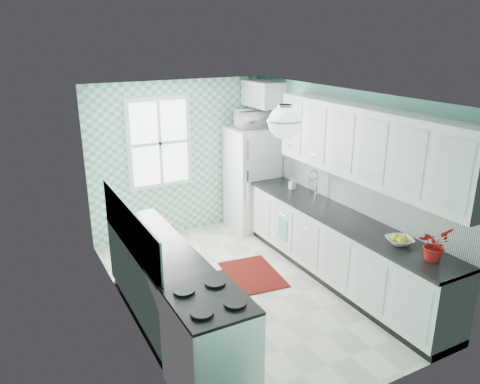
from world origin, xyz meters
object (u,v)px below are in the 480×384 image
ceiling_light (285,122)px  potted_plant (434,244)px  sink (307,198)px  microwave (253,119)px  fridge (252,178)px  fruit_bowl (400,241)px  stove (210,346)px

ceiling_light → potted_plant: 1.99m
sink → microwave: (-0.09, 1.43, 0.93)m
fridge → sink: 1.44m
ceiling_light → fruit_bowl: ceiling_light is taller
ceiling_light → sink: size_ratio=0.66×
sink → fruit_bowl: sink is taller
sink → potted_plant: sink is taller
stove → fruit_bowl: (2.40, 0.13, 0.46)m
sink → microwave: bearing=95.1°
potted_plant → microwave: microwave is taller
fruit_bowl → stove: bearing=-177.0°
fridge → microwave: size_ratio=3.29×
ceiling_light → fruit_bowl: bearing=-25.8°
potted_plant → fruit_bowl: bearing=90.0°
sink → microwave: 1.71m
ceiling_light → sink: (1.20, 1.16, -1.39)m
stove → sink: size_ratio=1.87×
sink → fruit_bowl: 1.74m
fridge → ceiling_light: bearing=-114.1°
stove → sink: bearing=36.8°
fruit_bowl → potted_plant: bearing=-90.0°
potted_plant → microwave: bearing=91.4°
ceiling_light → fridge: ceiling_light is taller
fruit_bowl → sink: bearing=89.9°
stove → microwave: (2.31, 3.29, 1.34)m
potted_plant → ceiling_light: bearing=139.4°
fridge → potted_plant: bearing=-89.5°
microwave → ceiling_light: bearing=69.2°
microwave → stove: bearing=57.3°
sink → potted_plant: bearing=-88.8°
potted_plant → fridge: bearing=91.4°
microwave → fruit_bowl: bearing=94.0°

